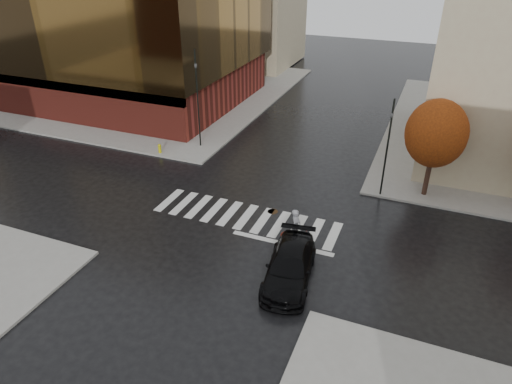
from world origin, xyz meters
The scene contains 11 objects.
ground centered at (0.00, 0.00, 0.00)m, with size 120.00×120.00×0.00m, color black.
sidewalk_nw centered at (-21.00, 21.00, 0.07)m, with size 30.00×30.00×0.15m, color gray.
crosswalk centered at (0.00, 0.50, 0.01)m, with size 12.00×3.00×0.01m, color silver.
office_glass centered at (-22.00, 17.99, 8.28)m, with size 27.00×19.00×16.00m.
tree_ne_a centered at (10.00, 7.40, 4.46)m, with size 3.80×3.80×6.50m.
sedan centered at (4.34, -4.06, 0.80)m, with size 2.23×5.48×1.59m, color black.
cyclist centered at (3.73, -1.00, 0.75)m, with size 1.94×0.76×2.19m.
traffic_light_nw centered at (-7.70, 9.00, 4.61)m, with size 0.23×0.21×7.74m.
traffic_light_ne centered at (7.29, 6.30, 3.81)m, with size 0.18×0.20×6.56m.
fire_hydrant centered at (-10.00, 6.50, 0.55)m, with size 0.26×0.26×0.73m.
manhole centered at (1.33, 1.71, 0.01)m, with size 0.66×0.66×0.01m, color #402B16.
Camera 1 is at (9.54, -21.40, 15.17)m, focal length 32.00 mm.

